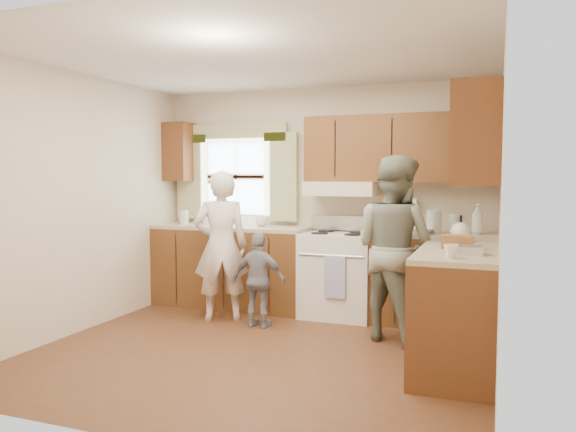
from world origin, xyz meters
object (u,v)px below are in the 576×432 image
at_px(child, 259,280).
at_px(stove, 339,273).
at_px(woman_left, 221,246).
at_px(woman_right, 394,248).

bearing_deg(child, stove, -131.22).
relative_size(woman_left, woman_right, 0.92).
xyz_separation_m(stove, child, (-0.63, -0.70, 0.01)).
distance_m(woman_left, woman_right, 1.82).
distance_m(woman_right, child, 1.38).
relative_size(stove, woman_left, 0.68).
bearing_deg(child, woman_left, -13.05).
distance_m(stove, woman_right, 1.03).
bearing_deg(woman_left, stove, 178.21).
bearing_deg(woman_right, stove, -15.41).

